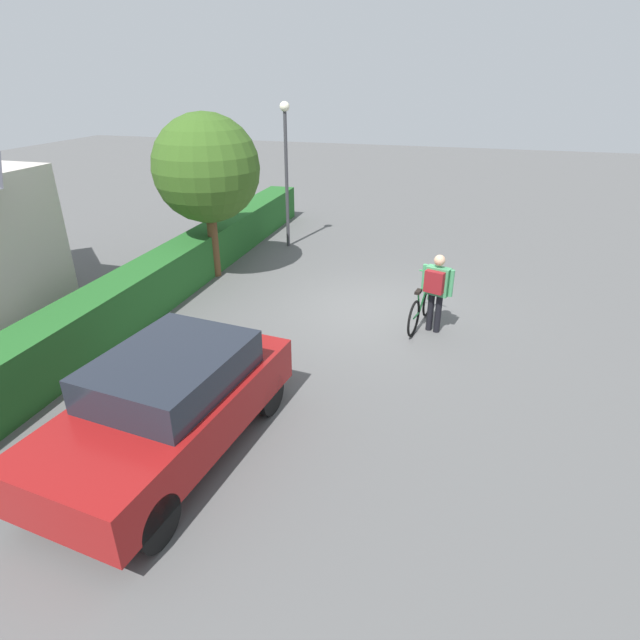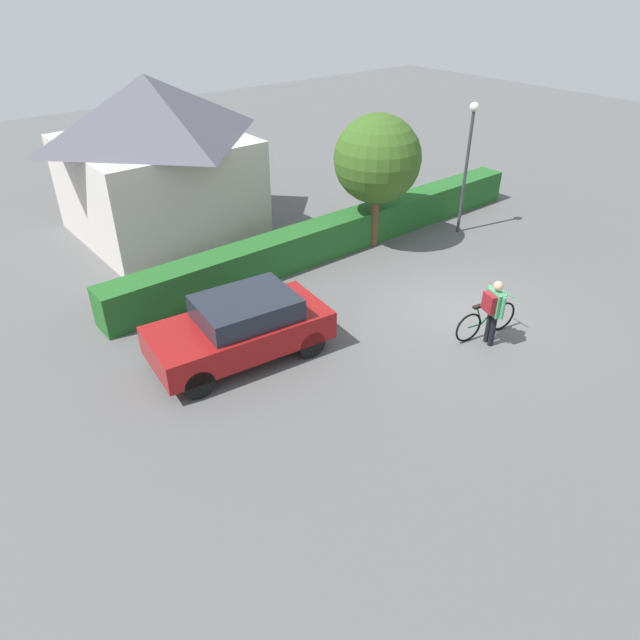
{
  "view_description": "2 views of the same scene",
  "coord_description": "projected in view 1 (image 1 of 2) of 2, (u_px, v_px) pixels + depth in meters",
  "views": [
    {
      "loc": [
        -10.49,
        -1.81,
        4.85
      ],
      "look_at": [
        -2.95,
        0.33,
        1.07
      ],
      "focal_mm": 28.7,
      "sensor_mm": 36.0,
      "label": 1
    },
    {
      "loc": [
        -10.99,
        -7.82,
        7.75
      ],
      "look_at": [
        -3.93,
        0.87,
        0.8
      ],
      "focal_mm": 32.46,
      "sensor_mm": 36.0,
      "label": 2
    }
  ],
  "objects": [
    {
      "name": "person_rider",
      "position": [
        436.0,
        286.0,
        10.26
      ],
      "size": [
        0.46,
        0.64,
        1.66
      ],
      "color": "black",
      "rests_on": "ground"
    },
    {
      "name": "hedge_row",
      "position": [
        179.0,
        268.0,
        12.58
      ],
      "size": [
        15.27,
        0.9,
        1.08
      ],
      "primitive_type": "cube",
      "color": "#215923",
      "rests_on": "ground"
    },
    {
      "name": "bicycle",
      "position": [
        421.0,
        307.0,
        10.78
      ],
      "size": [
        1.82,
        0.54,
        1.04
      ],
      "color": "black",
      "rests_on": "ground"
    },
    {
      "name": "ground_plane",
      "position": [
        369.0,
        310.0,
        11.65
      ],
      "size": [
        60.0,
        60.0,
        0.0
      ],
      "primitive_type": "plane",
      "color": "#535353"
    },
    {
      "name": "tree_kerbside",
      "position": [
        207.0,
        169.0,
        12.47
      ],
      "size": [
        2.62,
        2.62,
        4.09
      ],
      "color": "brown",
      "rests_on": "ground"
    },
    {
      "name": "fire_hydrant",
      "position": [
        125.0,
        370.0,
        8.49
      ],
      "size": [
        0.2,
        0.2,
        0.81
      ],
      "color": "red",
      "rests_on": "ground"
    },
    {
      "name": "street_lamp",
      "position": [
        286.0,
        156.0,
        14.83
      ],
      "size": [
        0.28,
        0.28,
        4.18
      ],
      "color": "#38383D",
      "rests_on": "ground"
    },
    {
      "name": "parked_car_near",
      "position": [
        169.0,
        403.0,
        6.98
      ],
      "size": [
        4.2,
        2.3,
        1.5
      ],
      "color": "maroon",
      "rests_on": "ground"
    }
  ]
}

